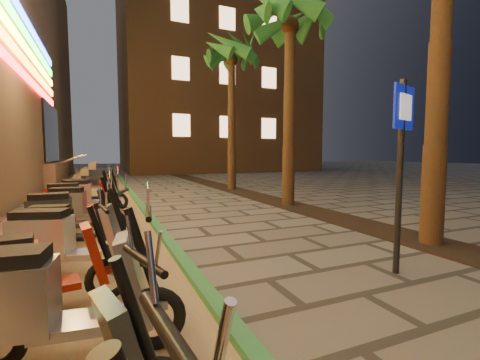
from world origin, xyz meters
name	(u,v)px	position (x,y,z in m)	size (l,w,h in m)	color
ground	(361,350)	(0.00, 0.00, 0.00)	(120.00, 120.00, 0.00)	#474442
parking_strip	(84,203)	(-2.60, 10.00, 0.01)	(3.40, 60.00, 0.01)	#8C7251
green_curb	(136,199)	(-0.90, 10.00, 0.05)	(0.18, 60.00, 0.10)	#2A703C
planting_strip	(327,215)	(3.60, 5.00, 0.01)	(1.20, 40.00, 0.02)	black
apartment_block	(209,54)	(9.00, 32.00, 12.50)	(18.00, 16.06, 25.00)	brown
palm_c	(290,25)	(3.60, 7.00, 5.73)	(2.97, 3.02, 6.91)	#472D19
palm_d	(232,60)	(3.60, 12.00, 5.94)	(2.97, 3.02, 7.16)	#472D19
pedestrian_sign	(401,150)	(1.77, 1.17, 1.72)	(0.57, 0.21, 2.66)	black
scooter_4	(40,301)	(-2.44, 0.80, 0.54)	(1.76, 0.68, 1.24)	black
scooter_5	(29,271)	(-2.70, 1.77, 0.48)	(1.57, 0.63, 1.10)	black
scooter_6	(62,239)	(-2.50, 2.83, 0.52)	(1.70, 0.88, 1.21)	black
scooter_7	(66,226)	(-2.57, 3.96, 0.47)	(1.53, 0.65, 1.07)	black
scooter_8	(66,214)	(-2.64, 4.84, 0.53)	(1.73, 0.61, 1.22)	black
scooter_9	(80,205)	(-2.47, 5.93, 0.52)	(1.72, 0.74, 1.21)	black
scooter_10	(76,199)	(-2.62, 6.94, 0.53)	(1.74, 0.61, 1.23)	black
scooter_11	(87,194)	(-2.40, 8.00, 0.53)	(1.73, 0.61, 1.22)	black
scooter_12	(83,191)	(-2.56, 9.03, 0.51)	(1.66, 0.64, 1.16)	black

